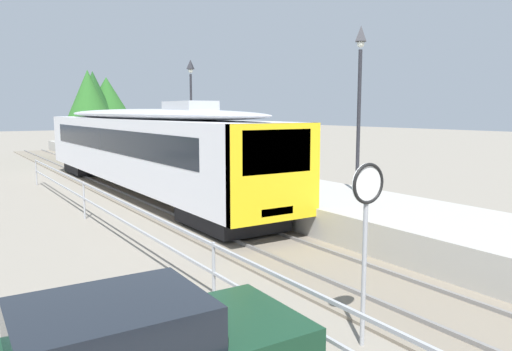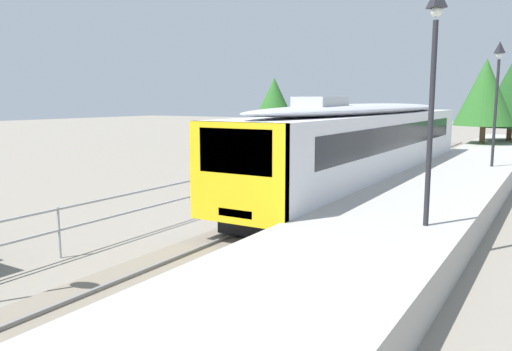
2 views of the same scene
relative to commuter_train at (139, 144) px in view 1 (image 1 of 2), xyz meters
name	(u,v)px [view 1 (image 1 of 2)]	position (x,y,z in m)	size (l,w,h in m)	color
ground_plane	(86,213)	(-3.00, -2.77, -2.15)	(160.00, 160.00, 0.00)	gray
track_rails	(166,203)	(0.00, -2.77, -2.11)	(3.20, 60.00, 0.14)	slate
commuter_train	(139,144)	(0.00, 0.00, 0.00)	(2.82, 20.43, 3.74)	silver
station_platform	(238,185)	(3.25, -2.77, -1.70)	(3.90, 60.00, 0.90)	#A8A59E
platform_lamp_mid_platform	(360,77)	(4.30, -8.63, 2.47)	(0.34, 0.34, 5.35)	#232328
platform_lamp_far_end	(191,91)	(4.30, 3.80, 2.47)	(0.34, 0.34, 5.35)	#232328
speed_limit_sign	(367,209)	(-2.05, -15.21, -0.02)	(0.61, 0.10, 2.81)	#9EA0A5
carpark_fence	(214,261)	(-3.30, -12.77, -1.24)	(0.06, 36.06, 1.25)	#9EA0A5
tree_behind_station_far	(107,104)	(4.80, 20.68, 1.99)	(5.13, 5.13, 6.32)	brown
tree_distant_left	(89,101)	(2.25, 16.56, 2.15)	(3.86, 3.86, 6.52)	brown
tree_distant_centre	(94,102)	(3.58, 20.16, 2.14)	(4.32, 4.32, 6.72)	brown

